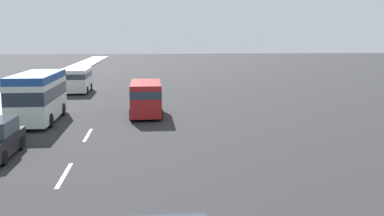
% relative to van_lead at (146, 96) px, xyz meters
% --- Properties ---
extents(ground_plane, '(198.00, 198.00, 0.00)m').
position_rel_van_lead_xyz_m(ground_plane, '(5.35, 3.16, -1.30)').
color(ground_plane, '#2D2D30').
extents(lane_stripe_mid, '(3.20, 0.16, 0.01)m').
position_rel_van_lead_xyz_m(lane_stripe_mid, '(-12.86, 3.16, -1.30)').
color(lane_stripe_mid, silver).
rests_on(lane_stripe_mid, ground_plane).
extents(lane_stripe_far, '(3.20, 0.16, 0.01)m').
position_rel_van_lead_xyz_m(lane_stripe_far, '(-5.73, 3.16, -1.30)').
color(lane_stripe_far, silver).
rests_on(lane_stripe_far, ground_plane).
extents(van_lead, '(5.11, 2.11, 2.26)m').
position_rel_van_lead_xyz_m(van_lead, '(0.00, 0.00, 0.00)').
color(van_lead, '#A51E1E').
rests_on(van_lead, ground_plane).
extents(van_second, '(5.13, 2.12, 2.24)m').
position_rel_van_lead_xyz_m(van_second, '(13.27, 6.37, -0.01)').
color(van_second, white).
rests_on(van_second, ground_plane).
extents(minibus_fourth, '(7.01, 2.41, 3.04)m').
position_rel_van_lead_xyz_m(minibus_fourth, '(-1.44, 6.68, 0.37)').
color(minibus_fourth, silver).
rests_on(minibus_fourth, ground_plane).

